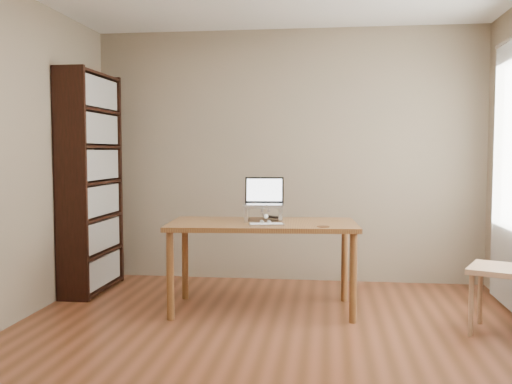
% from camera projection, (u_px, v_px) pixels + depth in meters
% --- Properties ---
extents(room, '(4.04, 4.54, 2.64)m').
position_uv_depth(room, '(267.00, 158.00, 3.70)').
color(room, '#562D16').
rests_on(room, ground).
extents(bookshelf, '(0.30, 0.90, 2.10)m').
position_uv_depth(bookshelf, '(91.00, 182.00, 5.47)').
color(bookshelf, black).
rests_on(bookshelf, ground).
extents(desk, '(1.62, 0.89, 0.75)m').
position_uv_depth(desk, '(263.00, 232.00, 4.80)').
color(desk, brown).
rests_on(desk, ground).
extents(laptop_stand, '(0.32, 0.25, 0.13)m').
position_uv_depth(laptop_stand, '(264.00, 211.00, 4.87)').
color(laptop_stand, silver).
rests_on(laptop_stand, desk).
extents(laptop, '(0.35, 0.30, 0.24)m').
position_uv_depth(laptop, '(265.00, 198.00, 4.92)').
color(laptop, silver).
rests_on(laptop, laptop_stand).
extents(keyboard, '(0.30, 0.18, 0.02)m').
position_uv_depth(keyboard, '(266.00, 224.00, 4.57)').
color(keyboard, silver).
rests_on(keyboard, desk).
extents(coaster, '(0.10, 0.10, 0.01)m').
position_uv_depth(coaster, '(323.00, 227.00, 4.49)').
color(coaster, brown).
rests_on(coaster, desk).
extents(cat, '(0.22, 0.46, 0.13)m').
position_uv_depth(cat, '(264.00, 214.00, 4.90)').
color(cat, '#4E433D').
rests_on(cat, desk).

